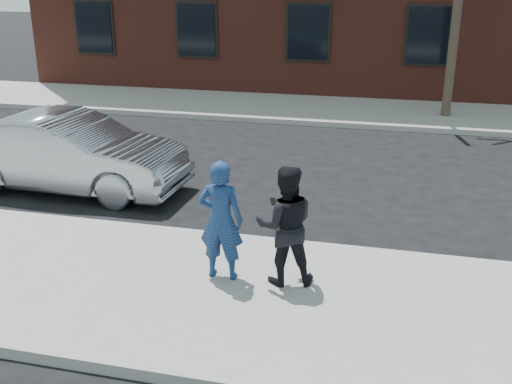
# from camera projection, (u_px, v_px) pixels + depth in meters

# --- Properties ---
(ground) EXTENTS (100.00, 100.00, 0.00)m
(ground) POSITION_uv_depth(u_px,v_px,m) (149.00, 284.00, 8.37)
(ground) COLOR black
(ground) RESTS_ON ground
(near_sidewalk) EXTENTS (50.00, 3.50, 0.15)m
(near_sidewalk) POSITION_uv_depth(u_px,v_px,m) (142.00, 287.00, 8.12)
(near_sidewalk) COLOR gray
(near_sidewalk) RESTS_ON ground
(near_curb) EXTENTS (50.00, 0.10, 0.15)m
(near_curb) POSITION_uv_depth(u_px,v_px,m) (187.00, 234.00, 9.76)
(near_curb) COLOR #999691
(near_curb) RESTS_ON ground
(far_sidewalk) EXTENTS (50.00, 3.50, 0.15)m
(far_sidewalk) POSITION_uv_depth(u_px,v_px,m) (294.00, 108.00, 18.58)
(far_sidewalk) COLOR gray
(far_sidewalk) RESTS_ON ground
(far_curb) EXTENTS (50.00, 0.10, 0.15)m
(far_curb) POSITION_uv_depth(u_px,v_px,m) (282.00, 122.00, 16.95)
(far_curb) COLOR #999691
(far_curb) RESTS_ON ground
(silver_sedan) EXTENTS (4.66, 1.76, 1.52)m
(silver_sedan) POSITION_uv_depth(u_px,v_px,m) (69.00, 153.00, 11.67)
(silver_sedan) COLOR #999BA3
(silver_sedan) RESTS_ON ground
(man_hoodie) EXTENTS (0.61, 0.48, 1.67)m
(man_hoodie) POSITION_uv_depth(u_px,v_px,m) (221.00, 220.00, 7.97)
(man_hoodie) COLOR navy
(man_hoodie) RESTS_ON near_sidewalk
(man_peacoat) EXTENTS (0.94, 0.82, 1.64)m
(man_peacoat) POSITION_uv_depth(u_px,v_px,m) (285.00, 225.00, 7.85)
(man_peacoat) COLOR black
(man_peacoat) RESTS_ON near_sidewalk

